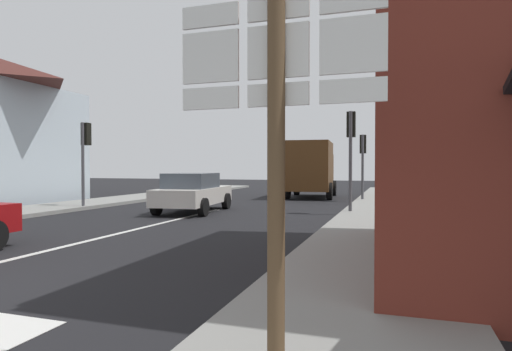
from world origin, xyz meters
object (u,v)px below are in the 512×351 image
object	(u,v)px
route_sign_post	(277,129)
traffic_light_near_right	(351,138)
sedan_far	(193,192)
traffic_light_far_right	(363,152)
delivery_truck	(311,168)
traffic_light_near_left	(85,145)

from	to	relation	value
route_sign_post	traffic_light_near_right	world-z (taller)	traffic_light_near_right
sedan_far	traffic_light_far_right	world-z (taller)	traffic_light_far_right
route_sign_post	sedan_far	bearing A→B (deg)	119.33
delivery_truck	route_sign_post	distance (m)	20.51
traffic_light_near_left	traffic_light_near_right	bearing A→B (deg)	7.00
traffic_light_near_left	delivery_truck	bearing A→B (deg)	50.83
traffic_light_near_left	sedan_far	bearing A→B (deg)	3.76
sedan_far	traffic_light_near_left	distance (m)	5.00
traffic_light_near_right	traffic_light_far_right	bearing A→B (deg)	90.00
sedan_far	traffic_light_near_left	bearing A→B (deg)	-176.24
traffic_light_near_left	traffic_light_far_right	bearing A→B (deg)	34.63
sedan_far	route_sign_post	bearing A→B (deg)	-60.67
delivery_truck	traffic_light_near_right	xyz separation A→B (m)	(2.91, -7.90, 1.07)
delivery_truck	traffic_light_far_right	size ratio (longest dim) A/B	1.58
delivery_truck	traffic_light_near_left	distance (m)	11.87
sedan_far	traffic_light_far_right	size ratio (longest dim) A/B	1.33
route_sign_post	traffic_light_near_right	bearing A→B (deg)	92.92
route_sign_post	traffic_light_near_left	world-z (taller)	traffic_light_near_left
traffic_light_near_left	traffic_light_near_right	world-z (taller)	traffic_light_near_right
sedan_far	traffic_light_near_right	world-z (taller)	traffic_light_near_right
sedan_far	traffic_light_near_right	size ratio (longest dim) A/B	1.18
traffic_light_near_right	route_sign_post	bearing A→B (deg)	-87.08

